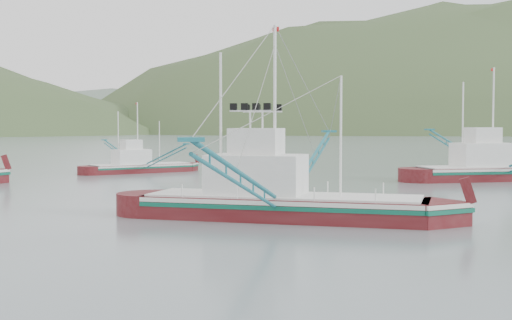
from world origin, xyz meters
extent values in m
plane|color=slate|center=(0.00, 0.00, 0.00)|extent=(1200.00, 1200.00, 0.00)
cube|color=#4F0D10|center=(1.00, 1.69, 0.22)|extent=(16.70, 10.60, 2.18)
cube|color=silver|center=(1.00, 1.69, 1.14)|extent=(16.43, 10.55, 0.24)
cube|color=#0C5842|center=(1.00, 1.69, 0.87)|extent=(16.44, 10.57, 0.24)
cube|color=silver|center=(1.00, 1.69, 1.36)|extent=(15.86, 10.07, 0.13)
cube|color=silver|center=(-0.49, 2.35, 2.50)|extent=(6.39, 5.39, 2.40)
cube|color=silver|center=(-0.49, 2.35, 4.46)|extent=(3.56, 3.34, 1.52)
cylinder|color=white|center=(0.51, 1.91, 6.21)|extent=(0.17, 0.17, 9.80)
cylinder|color=white|center=(-2.48, 3.24, 5.47)|extent=(0.15, 0.15, 8.33)
cylinder|color=white|center=(3.99, 0.37, 4.74)|extent=(0.13, 0.13, 6.86)
cube|color=#4F0D10|center=(-7.86, 42.38, 0.15)|extent=(11.76, 7.91, 1.55)
cube|color=silver|center=(-7.86, 42.38, 0.81)|extent=(11.58, 7.86, 0.17)
cube|color=#0C5842|center=(-7.86, 42.38, 0.62)|extent=(11.58, 7.88, 0.17)
cube|color=silver|center=(-7.86, 42.38, 0.97)|extent=(11.17, 7.52, 0.09)
cube|color=silver|center=(-8.90, 41.86, 1.78)|extent=(4.56, 3.93, 1.70)
cube|color=silver|center=(-8.90, 41.86, 3.17)|extent=(2.55, 2.41, 1.08)
cylinder|color=white|center=(-8.20, 42.21, 4.40)|extent=(0.12, 0.12, 6.95)
cylinder|color=white|center=(-10.28, 41.18, 3.88)|extent=(0.11, 0.11, 5.91)
cylinder|color=white|center=(-5.78, 43.41, 3.36)|extent=(0.09, 0.09, 4.87)
cube|color=#4F0D10|center=(26.58, 26.55, 0.21)|extent=(16.31, 5.52, 2.14)
cube|color=silver|center=(26.58, 26.55, 1.12)|extent=(16.00, 5.58, 0.24)
cube|color=#0C5842|center=(26.58, 26.55, 0.85)|extent=(16.00, 5.60, 0.24)
cube|color=silver|center=(26.58, 26.55, 1.34)|extent=(15.50, 5.24, 0.13)
cube|color=silver|center=(24.98, 26.42, 2.46)|extent=(5.59, 3.83, 2.35)
cube|color=silver|center=(24.98, 26.42, 4.38)|extent=(2.95, 2.56, 1.50)
cylinder|color=white|center=(26.05, 26.50, 6.09)|extent=(0.17, 0.17, 9.62)
cylinder|color=white|center=(22.85, 26.25, 5.37)|extent=(0.15, 0.15, 8.17)
ellipsoid|color=#384D28|center=(240.00, 430.00, 0.00)|extent=(684.00, 432.00, 306.00)
ellipsoid|color=slate|center=(30.00, 560.00, 0.00)|extent=(960.00, 400.00, 240.00)
camera|label=1|loc=(-6.32, -38.36, 5.49)|focal=50.00mm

